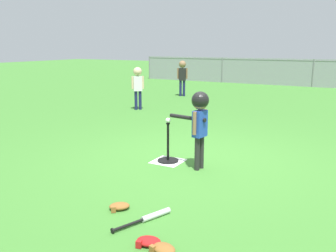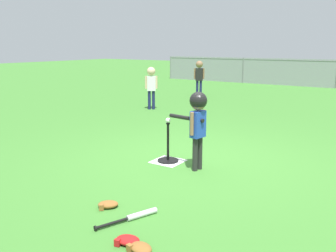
% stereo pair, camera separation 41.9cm
% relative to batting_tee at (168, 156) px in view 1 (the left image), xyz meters
% --- Properties ---
extents(ground_plane, '(60.00, 60.00, 0.00)m').
position_rel_batting_tee_xyz_m(ground_plane, '(0.34, 0.29, -0.09)').
color(ground_plane, '#3D7A2D').
extents(home_plate, '(0.44, 0.44, 0.01)m').
position_rel_batting_tee_xyz_m(home_plate, '(-0.00, 0.00, -0.09)').
color(home_plate, white).
rests_on(home_plate, ground_plane).
extents(batting_tee, '(0.32, 0.32, 0.60)m').
position_rel_batting_tee_xyz_m(batting_tee, '(0.00, 0.00, 0.00)').
color(batting_tee, black).
rests_on(batting_tee, ground_plane).
extents(baseball_on_tee, '(0.07, 0.07, 0.07)m').
position_rel_batting_tee_xyz_m(baseball_on_tee, '(-0.00, 0.00, 0.55)').
color(baseball_on_tee, white).
rests_on(baseball_on_tee, batting_tee).
extents(batter_child, '(0.63, 0.31, 1.11)m').
position_rel_batting_tee_xyz_m(batter_child, '(0.55, -0.09, 0.70)').
color(batter_child, '#262626').
rests_on(batter_child, ground_plane).
extents(fielder_deep_center, '(0.33, 0.24, 1.20)m').
position_rel_batting_tee_xyz_m(fielder_deep_center, '(-3.13, 6.59, 0.68)').
color(fielder_deep_center, '#191E4C').
rests_on(fielder_deep_center, ground_plane).
extents(fielder_near_left, '(0.28, 0.25, 1.15)m').
position_rel_batting_tee_xyz_m(fielder_near_left, '(-2.94, 3.59, 0.65)').
color(fielder_near_left, '#191E4C').
rests_on(fielder_near_left, ground_plane).
extents(spare_bat_silver, '(0.30, 0.67, 0.06)m').
position_rel_batting_tee_xyz_m(spare_bat_silver, '(0.78, -1.75, -0.06)').
color(spare_bat_silver, silver).
rests_on(spare_bat_silver, ground_plane).
extents(glove_by_plate, '(0.27, 0.26, 0.07)m').
position_rel_batting_tee_xyz_m(glove_by_plate, '(0.36, -1.71, -0.05)').
color(glove_by_plate, brown).
rests_on(glove_by_plate, ground_plane).
extents(glove_near_bats, '(0.25, 0.21, 0.07)m').
position_rel_batting_tee_xyz_m(glove_near_bats, '(1.02, -2.17, -0.05)').
color(glove_near_bats, '#B21919').
rests_on(glove_near_bats, ground_plane).
extents(glove_tossed_aside, '(0.25, 0.21, 0.07)m').
position_rel_batting_tee_xyz_m(glove_tossed_aside, '(1.19, -2.21, -0.05)').
color(glove_tossed_aside, brown).
rests_on(glove_tossed_aside, ground_plane).
extents(outfield_fence, '(16.06, 0.06, 1.15)m').
position_rel_batting_tee_xyz_m(outfield_fence, '(0.34, 11.72, 0.53)').
color(outfield_fence, slate).
rests_on(outfield_fence, ground_plane).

